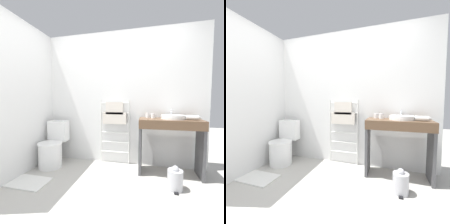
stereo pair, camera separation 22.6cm
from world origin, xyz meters
TOP-DOWN VIEW (x-y plane):
  - ground_plane at (0.00, 0.00)m, footprint 12.00×12.00m
  - wall_back at (0.00, 1.43)m, footprint 3.02×0.12m
  - wall_side at (-1.45, 0.69)m, footprint 0.12×2.04m
  - toilet at (-1.14, 0.98)m, footprint 0.41×0.56m
  - towel_radiator at (-0.07, 1.32)m, footprint 0.56×0.06m
  - vanity_counter at (0.86, 1.11)m, footprint 0.94×0.44m
  - sink_basin at (0.91, 1.14)m, footprint 0.36×0.36m
  - faucet at (0.91, 1.29)m, footprint 0.02×0.10m
  - cup_near_wall at (0.53, 1.25)m, footprint 0.08×0.08m
  - cup_near_edge at (0.61, 1.19)m, footprint 0.07×0.07m
  - hair_dryer at (1.17, 1.08)m, footprint 0.23×0.16m
  - trash_bin at (0.88, 0.69)m, footprint 0.19×0.23m
  - bath_mat at (-1.12, 0.39)m, footprint 0.56×0.36m

SIDE VIEW (x-z plane):
  - ground_plane at x=0.00m, z-range 0.00..0.00m
  - bath_mat at x=-1.12m, z-range 0.00..0.01m
  - trash_bin at x=0.88m, z-range -0.02..0.30m
  - toilet at x=-1.14m, z-range -0.08..0.72m
  - vanity_counter at x=0.86m, z-range 0.15..1.04m
  - towel_radiator at x=-0.07m, z-range 0.25..1.43m
  - sink_basin at x=0.91m, z-range 0.88..0.95m
  - hair_dryer at x=1.17m, z-range 0.88..0.95m
  - cup_near_wall at x=0.53m, z-range 0.88..0.96m
  - cup_near_edge at x=0.61m, z-range 0.88..0.96m
  - faucet at x=0.91m, z-range 0.90..1.05m
  - wall_back at x=0.00m, z-range 0.00..2.43m
  - wall_side at x=-1.45m, z-range 0.00..2.43m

